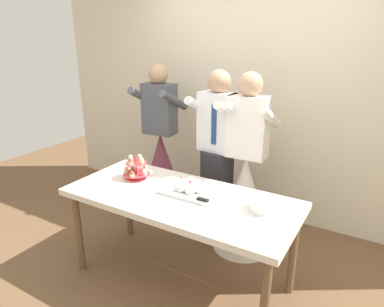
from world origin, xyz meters
The scene contains 9 objects.
ground_plane centered at (0.00, 0.00, 0.00)m, with size 8.00×8.00×0.00m, color brown.
rear_wall centered at (0.00, 1.49, 1.45)m, with size 5.20×0.10×2.90m, color beige.
dessert_table centered at (0.00, 0.00, 0.70)m, with size 1.80×0.80×0.78m.
cupcake_stand centered at (-0.50, 0.09, 0.86)m, with size 0.23×0.23×0.21m.
main_cake_tray centered at (0.04, 0.09, 0.82)m, with size 0.44×0.31×0.13m.
plate_stack centered at (0.63, 0.10, 0.81)m, with size 0.20×0.20×0.07m.
person_groom centered at (-0.05, 0.74, 0.75)m, with size 0.51×0.54×1.66m.
person_bride centered at (0.25, 0.71, 0.58)m, with size 0.56×0.56×1.66m.
person_guest centered at (-0.85, 0.93, 0.58)m, with size 0.56×0.56×1.66m.
Camera 1 is at (1.31, -2.03, 1.95)m, focal length 32.52 mm.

